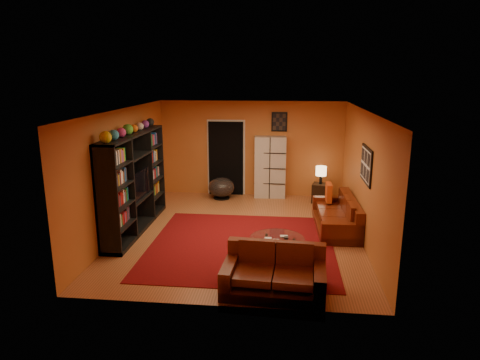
# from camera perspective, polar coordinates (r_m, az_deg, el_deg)

# --- Properties ---
(floor) EXTENTS (6.00, 6.00, 0.00)m
(floor) POSITION_cam_1_polar(r_m,az_deg,el_deg) (9.23, 0.02, -7.00)
(floor) COLOR brown
(floor) RESTS_ON ground
(ceiling) EXTENTS (6.00, 6.00, 0.00)m
(ceiling) POSITION_cam_1_polar(r_m,az_deg,el_deg) (8.64, 0.02, 9.31)
(ceiling) COLOR white
(ceiling) RESTS_ON wall_back
(wall_back) EXTENTS (6.00, 0.00, 6.00)m
(wall_back) POSITION_cam_1_polar(r_m,az_deg,el_deg) (11.78, 1.52, 4.19)
(wall_back) COLOR #B86028
(wall_back) RESTS_ON floor
(wall_front) EXTENTS (6.00, 0.00, 6.00)m
(wall_front) POSITION_cam_1_polar(r_m,az_deg,el_deg) (5.99, -2.96, -5.63)
(wall_front) COLOR #B86028
(wall_front) RESTS_ON floor
(wall_left) EXTENTS (0.00, 6.00, 6.00)m
(wall_left) POSITION_cam_1_polar(r_m,az_deg,el_deg) (9.43, -15.28, 1.21)
(wall_left) COLOR #B86028
(wall_left) RESTS_ON floor
(wall_right) EXTENTS (0.00, 6.00, 6.00)m
(wall_right) POSITION_cam_1_polar(r_m,az_deg,el_deg) (8.95, 16.15, 0.47)
(wall_right) COLOR #B86028
(wall_right) RESTS_ON floor
(rug) EXTENTS (3.60, 3.60, 0.01)m
(rug) POSITION_cam_1_polar(r_m,az_deg,el_deg) (8.57, 0.20, -8.66)
(rug) COLOR #580A0D
(rug) RESTS_ON floor
(doorway) EXTENTS (0.95, 0.10, 2.04)m
(doorway) POSITION_cam_1_polar(r_m,az_deg,el_deg) (11.86, -1.88, 2.88)
(doorway) COLOR black
(doorway) RESTS_ON floor
(wall_art_right) EXTENTS (0.03, 1.00, 0.70)m
(wall_art_right) POSITION_cam_1_polar(r_m,az_deg,el_deg) (8.59, 16.50, 1.95)
(wall_art_right) COLOR black
(wall_art_right) RESTS_ON wall_right
(wall_art_back) EXTENTS (0.42, 0.03, 0.52)m
(wall_art_back) POSITION_cam_1_polar(r_m,az_deg,el_deg) (11.62, 5.26, 7.74)
(wall_art_back) COLOR black
(wall_art_back) RESTS_ON wall_back
(entertainment_unit) EXTENTS (0.45, 3.00, 2.10)m
(entertainment_unit) POSITION_cam_1_polar(r_m,az_deg,el_deg) (9.41, -13.90, -0.30)
(entertainment_unit) COLOR black
(entertainment_unit) RESTS_ON floor
(tv) EXTENTS (1.02, 0.13, 0.59)m
(tv) POSITION_cam_1_polar(r_m,az_deg,el_deg) (9.35, -13.72, -0.62)
(tv) COLOR black
(tv) RESTS_ON entertainment_unit
(sofa) EXTENTS (0.88, 2.05, 0.85)m
(sofa) POSITION_cam_1_polar(r_m,az_deg,el_deg) (9.58, 13.13, -4.76)
(sofa) COLOR #4F170A
(sofa) RESTS_ON rug
(loveseat) EXTENTS (1.63, 1.04, 0.85)m
(loveseat) POSITION_cam_1_polar(r_m,az_deg,el_deg) (6.86, 4.61, -12.22)
(loveseat) COLOR #4F170A
(loveseat) RESTS_ON rug
(throw_pillow) EXTENTS (0.12, 0.42, 0.42)m
(throw_pillow) POSITION_cam_1_polar(r_m,az_deg,el_deg) (10.13, 11.74, -1.63)
(throw_pillow) COLOR #D54B17
(throw_pillow) RESTS_ON sofa
(coffee_table) EXTENTS (0.97, 0.97, 0.49)m
(coffee_table) POSITION_cam_1_polar(r_m,az_deg,el_deg) (7.64, 4.95, -8.08)
(coffee_table) COLOR silver
(coffee_table) RESTS_ON floor
(storage_cabinet) EXTENTS (0.86, 0.42, 1.68)m
(storage_cabinet) POSITION_cam_1_polar(r_m,az_deg,el_deg) (11.64, 4.01, 1.72)
(storage_cabinet) COLOR beige
(storage_cabinet) RESTS_ON floor
(bowl_chair) EXTENTS (0.70, 0.70, 0.57)m
(bowl_chair) POSITION_cam_1_polar(r_m,az_deg,el_deg) (11.59, -2.49, -1.01)
(bowl_chair) COLOR black
(bowl_chair) RESTS_ON floor
(side_table) EXTENTS (0.48, 0.48, 0.50)m
(side_table) POSITION_cam_1_polar(r_m,az_deg,el_deg) (11.46, 10.63, -1.71)
(side_table) COLOR black
(side_table) RESTS_ON floor
(table_lamp) EXTENTS (0.28, 0.28, 0.47)m
(table_lamp) POSITION_cam_1_polar(r_m,az_deg,el_deg) (11.32, 10.76, 1.11)
(table_lamp) COLOR black
(table_lamp) RESTS_ON side_table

